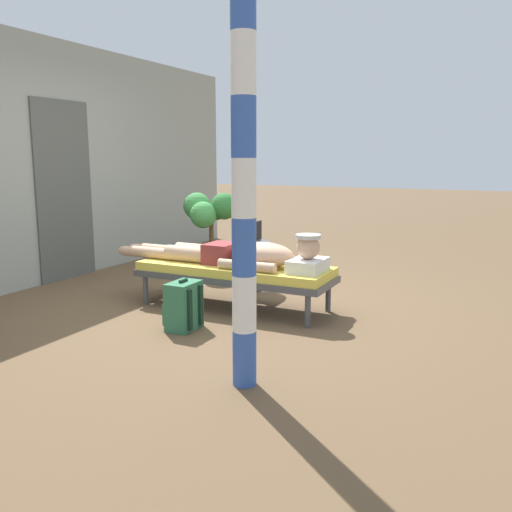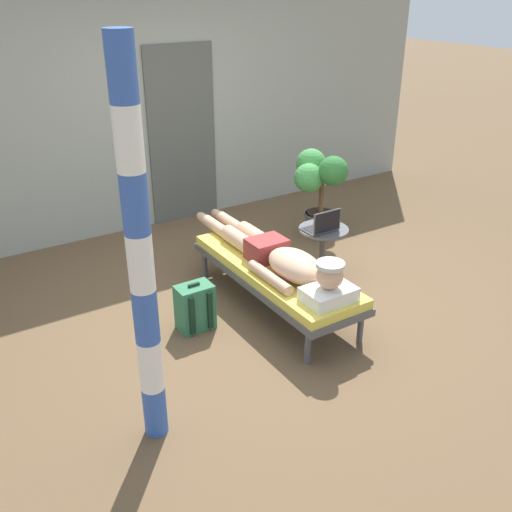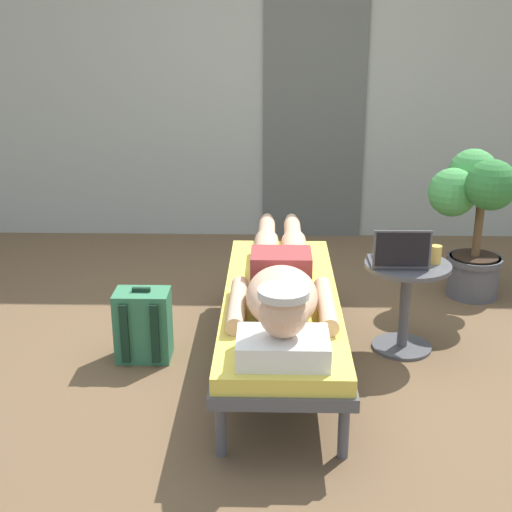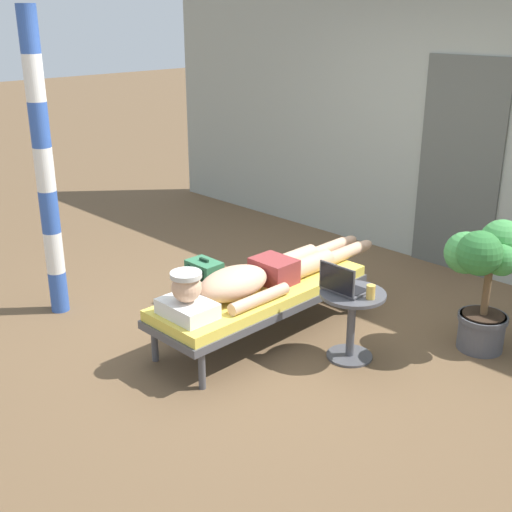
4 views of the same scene
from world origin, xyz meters
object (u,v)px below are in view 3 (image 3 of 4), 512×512
Objects in this scene: lounge_chair at (281,307)px; backpack at (143,325)px; drink_glass at (436,255)px; laptop at (399,256)px; person_reclining at (281,281)px; side_table at (406,291)px; potted_plant at (475,207)px.

backpack reaches higher than lounge_chair.
laptop is at bearing -165.45° from drink_glass.
person_reclining is 0.78m from side_table.
side_table is 1.23× the size of backpack.
lounge_chair is 4.42× the size of backpack.
side_table is at bearing 21.74° from person_reclining.
potted_plant reaches higher than laptop.
potted_plant reaches higher than side_table.
person_reclining is 2.21× the size of potted_plant.
backpack is 2.30m from potted_plant.
lounge_chair is at bearing -165.29° from laptop.
lounge_chair is at bearing -5.47° from backpack.
laptop is 0.73× the size of backpack.
drink_glass is 0.10× the size of potted_plant.
laptop is 1.46m from backpack.
lounge_chair is 0.91m from drink_glass.
potted_plant is (1.28, 1.03, 0.28)m from lounge_chair.
lounge_chair is 0.71m from laptop.
lounge_chair is 0.86× the size of person_reclining.
lounge_chair is at bearing -141.14° from potted_plant.
lounge_chair is 18.29× the size of drink_glass.
lounge_chair is 0.74m from side_table.
laptop reaches higher than drink_glass.
side_table reaches higher than lounge_chair.
lounge_chair is 0.18m from person_reclining.
potted_plant reaches higher than person_reclining.
drink_glass reaches higher than lounge_chair.
side_table reaches higher than backpack.
drink_glass is (0.86, 0.22, 0.23)m from lounge_chair.
backpack is (-0.76, 0.07, -0.15)m from lounge_chair.
backpack is 0.43× the size of potted_plant.
side_table is (0.71, 0.28, -0.16)m from person_reclining.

